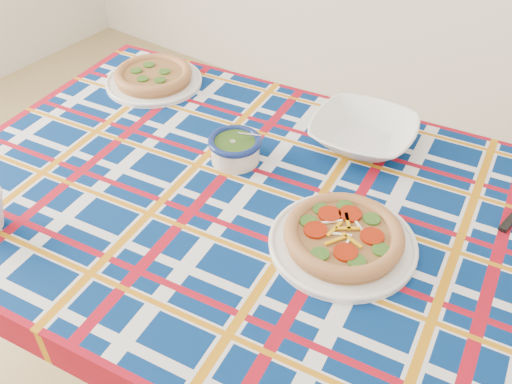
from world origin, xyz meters
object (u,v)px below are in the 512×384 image
Objects in this scene: pesto_bowl at (235,147)px; serving_bowl at (363,133)px; main_focaccia_plate at (344,235)px; dining_table at (274,231)px.

serving_bowl is (0.22, 0.25, -0.01)m from pesto_bowl.
main_focaccia_plate is 1.21× the size of serving_bowl.
main_focaccia_plate is 2.41× the size of pesto_bowl.
main_focaccia_plate is at bearing -16.35° from pesto_bowl.
dining_table is 12.92× the size of pesto_bowl.
main_focaccia_plate reaches higher than dining_table.
pesto_bowl reaches higher than main_focaccia_plate.
serving_bowl is at bearing 111.63° from main_focaccia_plate.
pesto_bowl reaches higher than serving_bowl.
serving_bowl is (0.04, 0.33, 0.11)m from dining_table.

